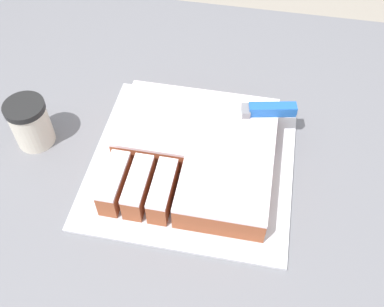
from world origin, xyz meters
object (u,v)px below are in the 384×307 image
(knife, at_px, (249,111))
(cake, at_px, (195,152))
(cake_board, at_px, (192,164))
(coffee_cup, at_px, (31,122))

(knife, bearing_deg, cake, 34.49)
(cake_board, relative_size, knife, 1.25)
(coffee_cup, bearing_deg, cake, 0.09)
(cake, distance_m, coffee_cup, 0.33)
(cake_board, xyz_separation_m, coffee_cup, (-0.32, 0.00, 0.05))
(cake_board, bearing_deg, knife, 45.77)
(cake_board, distance_m, coffee_cup, 0.33)
(knife, relative_size, coffee_cup, 3.08)
(cake_board, height_order, knife, knife)
(cake_board, distance_m, knife, 0.15)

